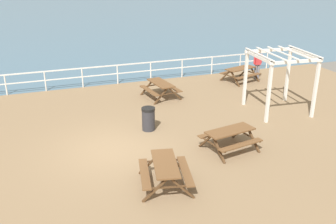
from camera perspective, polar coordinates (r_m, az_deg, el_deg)
name	(u,v)px	position (r m, az deg, el deg)	size (l,w,h in m)	color
ground_plane	(113,151)	(14.22, -8.11, -5.82)	(30.00, 24.00, 0.20)	#846B4C
sea_band	(43,4)	(65.53, -18.13, 15.03)	(142.00, 90.00, 0.01)	#476B84
seaward_railing	(82,74)	(21.08, -12.65, 5.56)	(23.07, 0.07, 1.08)	white
picnic_table_near_left	(230,135)	(13.92, 9.18, -3.36)	(2.05, 1.82, 0.80)	brown
picnic_table_near_right	(240,71)	(22.08, 10.69, 5.99)	(2.15, 1.95, 0.80)	brown
picnic_table_mid_centre	(161,86)	(19.06, -1.09, 3.86)	(1.76, 2.00, 0.80)	brown
picnic_table_far_right	(165,168)	(11.64, -0.41, -8.37)	(1.85, 2.07, 0.80)	brown
visitor	(258,63)	(22.63, 13.17, 7.13)	(0.53, 0.23, 1.66)	slate
lattice_pergola	(281,68)	(17.61, 16.39, 6.27)	(2.62, 2.74, 2.70)	white
litter_bin	(148,119)	(15.40, -2.92, -1.01)	(0.55, 0.55, 0.95)	#2D2D33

